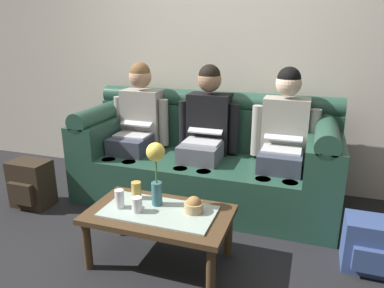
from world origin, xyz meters
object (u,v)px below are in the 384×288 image
Objects in this scene: person_left at (138,124)px; cup_far_center at (137,205)px; cup_near_left at (120,199)px; backpack_right at (371,245)px; flower_vase at (156,165)px; person_middle at (206,130)px; person_right at (284,137)px; backpack_left at (31,184)px; couch at (206,160)px; cup_near_right at (136,190)px; coffee_table at (159,218)px; snack_bowl at (194,205)px.

person_left is 12.36× the size of cup_far_center.
cup_near_left is 1.66m from backpack_right.
flower_vase is at bearing 58.26° from cup_far_center.
backpack_right is (1.32, -0.67, -0.49)m from person_middle.
person_right reaches higher than backpack_left.
couch is 1.87× the size of person_left.
couch reaches higher than cup_near_left.
person_right is 10.28× the size of cup_near_right.
person_left is 1.35m from person_right.
flower_vase is 3.48× the size of cup_near_left.
cup_near_right is 1.20× the size of cup_far_center.
person_left is at bearing 110.90° from cup_near_left.
person_right is 1.31× the size of coffee_table.
person_right is 1.05m from backpack_right.
person_left reaches higher than backpack_right.
backpack_right is at bearing 9.48° from cup_near_right.
person_middle is 1.14m from cup_near_left.
couch is 1.56m from backpack_left.
person_middle is at bearing 24.93° from backpack_left.
couch is 5.26× the size of flower_vase.
person_left is at bearing -179.67° from couch.
person_middle is at bearing 76.61° from cup_near_right.
cup_near_right is (-0.18, 0.04, -0.22)m from flower_vase.
person_middle is (0.67, 0.00, -0.00)m from person_left.
person_left reaches higher than cup_near_right.
couch is 1.02m from flower_vase.
flower_vase reaches higher than coffee_table.
cup_near_left is 1.26× the size of cup_far_center.
coffee_table reaches higher than backpack_right.
coffee_table is (0.67, -1.04, -0.33)m from person_left.
person_left is 1.00× the size of person_right.
cup_near_right is (0.45, -0.92, -0.22)m from person_left.
person_left reaches higher than backpack_left.
flower_vase reaches higher than backpack_left.
cup_far_center reaches higher than backpack_left.
cup_near_left is (0.41, -1.09, -0.21)m from person_left.
person_middle reaches higher than couch.
coffee_table is at bearing -27.74° from cup_near_right.
cup_near_right is at bearing 76.52° from cup_near_left.
snack_bowl is 0.30× the size of backpack_left.
cup_near_right is (-0.22, 0.12, 0.12)m from coffee_table.
cup_near_left is 0.36× the size of backpack_right.
cup_near_left is (-0.48, -0.11, 0.02)m from snack_bowl.
backpack_left is at bearing -162.55° from person_right.
person_middle is 10.28× the size of cup_near_right.
couch is 18.34× the size of cup_near_left.
person_middle is 1.13m from cup_far_center.
backpack_left is (-2.73, 0.01, 0.03)m from backpack_right.
person_left is 0.67m from person_middle.
person_right is at bearing -0.32° from couch.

